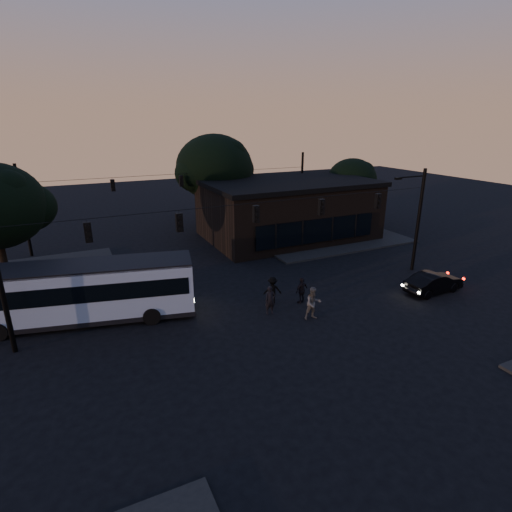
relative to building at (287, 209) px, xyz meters
name	(u,v)px	position (x,y,z in m)	size (l,w,h in m)	color
ground	(288,331)	(-9.00, -15.97, -2.71)	(120.00, 120.00, 0.00)	black
sidewalk_far_right	(324,237)	(3.00, -1.97, -2.63)	(14.00, 10.00, 0.15)	black
sidewalk_far_left	(11,282)	(-23.00, -1.97, -2.63)	(14.00, 10.00, 0.15)	black
building	(287,209)	(0.00, 0.00, 0.00)	(15.40, 10.41, 5.40)	black
tree_behind	(215,167)	(-5.00, 6.03, 3.48)	(7.60, 7.60, 9.43)	black
tree_right	(352,180)	(9.00, 2.03, 1.93)	(5.20, 5.20, 6.86)	black
signal_rig_near	(256,233)	(-9.00, -11.97, 1.74)	(26.24, 0.30, 7.50)	black
signal_rig_far	(182,193)	(-9.00, 4.03, 1.50)	(26.24, 0.30, 7.50)	black
bus	(84,290)	(-18.53, -10.07, -0.85)	(12.09, 5.20, 3.32)	#A2B4CE
car	(434,282)	(2.07, -15.62, -2.03)	(1.44, 4.12, 1.36)	black
pedestrian_a	(270,300)	(-8.93, -13.74, -1.87)	(0.61, 0.40, 1.69)	black
pedestrian_b	(313,303)	(-7.06, -15.36, -1.75)	(0.94, 0.73, 1.92)	#504D48
pedestrian_c	(302,290)	(-6.54, -13.30, -1.87)	(0.98, 0.41, 1.67)	black
pedestrian_d	(273,290)	(-8.14, -12.52, -1.86)	(1.09, 0.63, 1.69)	black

